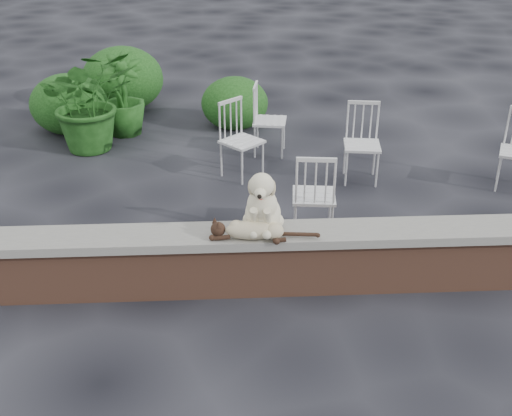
{
  "coord_description": "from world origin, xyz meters",
  "views": [
    {
      "loc": [
        -1.04,
        -4.5,
        3.15
      ],
      "look_at": [
        -0.8,
        0.2,
        0.7
      ],
      "focal_mm": 42.94,
      "sensor_mm": 36.0,
      "label": 1
    }
  ],
  "objects_px": {
    "chair_b": "(362,144)",
    "potted_plant_b": "(122,95)",
    "chair_c": "(314,194)",
    "chair_a": "(242,140)",
    "potted_plant_a": "(89,100)",
    "cat": "(254,229)",
    "dog": "(263,199)",
    "chair_e": "(270,120)"
  },
  "relations": [
    {
      "from": "potted_plant_a",
      "to": "potted_plant_b",
      "type": "height_order",
      "value": "potted_plant_a"
    },
    {
      "from": "cat",
      "to": "chair_a",
      "type": "xyz_separation_m",
      "value": [
        -0.03,
        2.53,
        -0.2
      ]
    },
    {
      "from": "potted_plant_b",
      "to": "chair_a",
      "type": "bearing_deg",
      "value": -43.87
    },
    {
      "from": "chair_a",
      "to": "potted_plant_a",
      "type": "relative_size",
      "value": 0.69
    },
    {
      "from": "dog",
      "to": "chair_b",
      "type": "relative_size",
      "value": 0.62
    },
    {
      "from": "chair_b",
      "to": "potted_plant_b",
      "type": "distance_m",
      "value": 3.55
    },
    {
      "from": "chair_a",
      "to": "potted_plant_a",
      "type": "distance_m",
      "value": 2.25
    },
    {
      "from": "chair_e",
      "to": "chair_b",
      "type": "distance_m",
      "value": 1.38
    },
    {
      "from": "chair_c",
      "to": "potted_plant_b",
      "type": "relative_size",
      "value": 0.82
    },
    {
      "from": "chair_b",
      "to": "potted_plant_b",
      "type": "height_order",
      "value": "potted_plant_b"
    },
    {
      "from": "dog",
      "to": "potted_plant_b",
      "type": "relative_size",
      "value": 0.51
    },
    {
      "from": "chair_a",
      "to": "potted_plant_b",
      "type": "height_order",
      "value": "potted_plant_b"
    },
    {
      "from": "chair_c",
      "to": "potted_plant_a",
      "type": "xyz_separation_m",
      "value": [
        -2.67,
        2.53,
        0.21
      ]
    },
    {
      "from": "chair_b",
      "to": "chair_c",
      "type": "bearing_deg",
      "value": -112.36
    },
    {
      "from": "cat",
      "to": "chair_a",
      "type": "distance_m",
      "value": 2.54
    },
    {
      "from": "cat",
      "to": "chair_b",
      "type": "height_order",
      "value": "chair_b"
    },
    {
      "from": "potted_plant_a",
      "to": "chair_a",
      "type": "bearing_deg",
      "value": -27.12
    },
    {
      "from": "chair_b",
      "to": "dog",
      "type": "bearing_deg",
      "value": -113.53
    },
    {
      "from": "dog",
      "to": "chair_a",
      "type": "bearing_deg",
      "value": 101.99
    },
    {
      "from": "cat",
      "to": "chair_e",
      "type": "relative_size",
      "value": 1.14
    },
    {
      "from": "chair_e",
      "to": "chair_a",
      "type": "xyz_separation_m",
      "value": [
        -0.39,
        -0.72,
        0.0
      ]
    },
    {
      "from": "dog",
      "to": "chair_c",
      "type": "xyz_separation_m",
      "value": [
        0.56,
        0.87,
        -0.4
      ]
    },
    {
      "from": "cat",
      "to": "potted_plant_a",
      "type": "xyz_separation_m",
      "value": [
        -2.02,
        3.56,
        0.01
      ]
    },
    {
      "from": "chair_e",
      "to": "potted_plant_b",
      "type": "distance_m",
      "value": 2.21
    },
    {
      "from": "chair_e",
      "to": "potted_plant_a",
      "type": "relative_size",
      "value": 0.69
    },
    {
      "from": "chair_e",
      "to": "chair_a",
      "type": "relative_size",
      "value": 1.0
    },
    {
      "from": "chair_b",
      "to": "potted_plant_b",
      "type": "bearing_deg",
      "value": 157.49
    },
    {
      "from": "chair_a",
      "to": "potted_plant_b",
      "type": "bearing_deg",
      "value": 93.09
    },
    {
      "from": "cat",
      "to": "potted_plant_b",
      "type": "xyz_separation_m",
      "value": [
        -1.67,
        4.11,
        -0.1
      ]
    },
    {
      "from": "chair_a",
      "to": "chair_b",
      "type": "distance_m",
      "value": 1.44
    },
    {
      "from": "potted_plant_a",
      "to": "potted_plant_b",
      "type": "distance_m",
      "value": 0.67
    },
    {
      "from": "chair_c",
      "to": "potted_plant_b",
      "type": "bearing_deg",
      "value": -46.93
    },
    {
      "from": "cat",
      "to": "potted_plant_b",
      "type": "distance_m",
      "value": 4.44
    },
    {
      "from": "dog",
      "to": "chair_c",
      "type": "distance_m",
      "value": 1.11
    },
    {
      "from": "cat",
      "to": "chair_e",
      "type": "bearing_deg",
      "value": 93.06
    },
    {
      "from": "potted_plant_a",
      "to": "potted_plant_b",
      "type": "xyz_separation_m",
      "value": [
        0.35,
        0.56,
        -0.11
      ]
    },
    {
      "from": "potted_plant_a",
      "to": "chair_b",
      "type": "bearing_deg",
      "value": -19.66
    },
    {
      "from": "chair_e",
      "to": "potted_plant_a",
      "type": "distance_m",
      "value": 2.42
    },
    {
      "from": "dog",
      "to": "potted_plant_b",
      "type": "xyz_separation_m",
      "value": [
        -1.75,
        3.96,
        -0.3
      ]
    },
    {
      "from": "chair_a",
      "to": "potted_plant_a",
      "type": "bearing_deg",
      "value": 109.84
    },
    {
      "from": "chair_c",
      "to": "chair_a",
      "type": "bearing_deg",
      "value": -59.85
    },
    {
      "from": "chair_c",
      "to": "potted_plant_a",
      "type": "height_order",
      "value": "potted_plant_a"
    }
  ]
}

